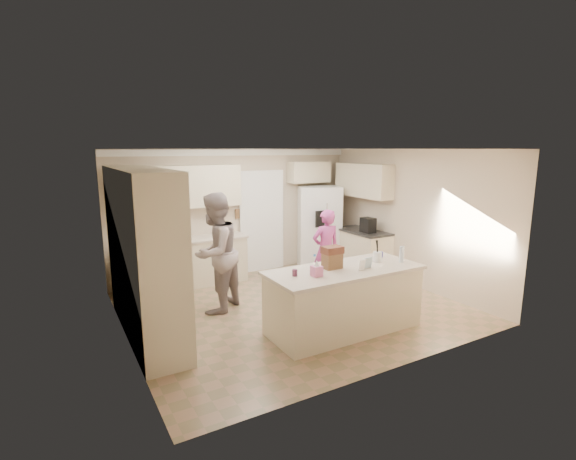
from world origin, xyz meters
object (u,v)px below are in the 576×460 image
teen_girl (326,250)px  island_base (344,301)px  refrigerator (319,227)px  utensil_crock (377,257)px  coffee_maker (368,225)px  tissue_box (317,271)px  teen_boy (215,253)px  dollhouse_body (332,261)px

teen_girl → island_base: bearing=68.0°
refrigerator → utensil_crock: size_ratio=12.00×
refrigerator → utensil_crock: bearing=-84.1°
coffee_maker → tissue_box: (-2.60, -2.00, -0.07)m
island_base → utensil_crock: (0.65, 0.05, 0.56)m
tissue_box → teen_boy: (-0.79, 1.73, -0.03)m
refrigerator → teen_girl: size_ratio=1.19×
island_base → dollhouse_body: 0.62m
utensil_crock → dollhouse_body: 0.80m
island_base → utensil_crock: size_ratio=14.67×
teen_boy → teen_girl: bearing=141.9°
coffee_maker → tissue_box: size_ratio=2.14×
refrigerator → coffee_maker: (0.47, -1.09, 0.17)m
teen_girl → dollhouse_body: bearing=62.3°
dollhouse_body → utensil_crock: bearing=-3.6°
refrigerator → island_base: (-1.58, -2.99, -0.46)m
island_base → utensil_crock: utensil_crock is taller
coffee_maker → teen_boy: size_ratio=0.16×
island_base → teen_boy: (-1.34, 1.63, 0.53)m
refrigerator → teen_boy: teen_boy is taller
dollhouse_body → refrigerator: bearing=59.1°
dollhouse_body → teen_boy: (-1.19, 1.53, -0.07)m
island_base → tissue_box: size_ratio=15.71×
coffee_maker → tissue_box: coffee_maker is taller
refrigerator → tissue_box: refrigerator is taller
utensil_crock → tissue_box: 1.21m
tissue_box → utensil_crock: bearing=7.1°
refrigerator → island_base: 3.41m
tissue_box → teen_girl: 2.21m
coffee_maker → dollhouse_body: bearing=-140.7°
island_base → tissue_box: (-0.55, -0.10, 0.56)m
refrigerator → coffee_maker: refrigerator is taller
teen_boy → refrigerator: bearing=167.1°
island_base → dollhouse_body: dollhouse_body is taller
dollhouse_body → teen_girl: (0.96, 1.52, -0.28)m
teen_girl → coffee_maker: bearing=-162.8°
coffee_maker → teen_girl: (-1.24, -0.28, -0.31)m
island_base → dollhouse_body: size_ratio=8.46×
coffee_maker → teen_girl: size_ratio=0.20×
island_base → teen_boy: 2.18m
refrigerator → island_base: size_ratio=0.82×
refrigerator → dollhouse_body: bearing=-97.4°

